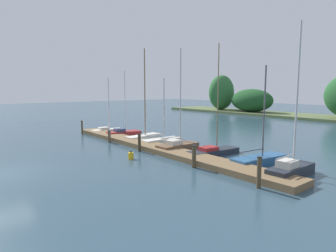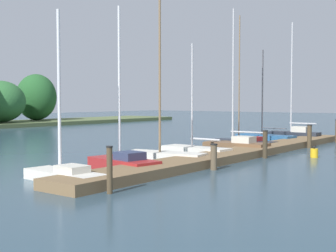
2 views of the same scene
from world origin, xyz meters
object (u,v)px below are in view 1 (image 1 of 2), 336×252
at_px(mooring_piling_4, 259,172).
at_px(mooring_piling_0, 82,127).
at_px(sailboat_1, 124,132).
at_px(sailboat_3, 163,140).
at_px(channel_buoy_0, 131,156).
at_px(sailboat_4, 179,145).
at_px(sailboat_0, 108,129).
at_px(sailboat_5, 215,151).
at_px(sailboat_2, 144,135).
at_px(mooring_piling_2, 139,142).
at_px(mooring_piling_1, 109,136).
at_px(sailboat_7, 292,168).
at_px(mooring_piling_3, 194,156).
at_px(sailboat_6, 261,159).

bearing_deg(mooring_piling_4, mooring_piling_0, 179.85).
bearing_deg(sailboat_1, sailboat_3, -75.89).
distance_m(mooring_piling_0, channel_buoy_0, 11.86).
bearing_deg(sailboat_4, sailboat_1, 86.70).
bearing_deg(sailboat_3, mooring_piling_0, 112.54).
xyz_separation_m(sailboat_0, sailboat_5, (13.80, 0.92, -0.04)).
relative_size(sailboat_2, mooring_piling_2, 6.17).
bearing_deg(sailboat_0, mooring_piling_1, -112.78).
distance_m(sailboat_1, channel_buoy_0, 9.37).
bearing_deg(sailboat_7, sailboat_5, 81.96).
distance_m(sailboat_5, channel_buoy_0, 5.73).
height_order(sailboat_1, mooring_piling_2, sailboat_1).
relative_size(sailboat_7, mooring_piling_3, 5.98).
xyz_separation_m(sailboat_6, mooring_piling_0, (-17.72, -3.78, 0.39)).
relative_size(sailboat_1, sailboat_7, 0.79).
distance_m(mooring_piling_1, mooring_piling_3, 10.15).
distance_m(sailboat_5, mooring_piling_1, 9.32).
height_order(sailboat_5, mooring_piling_3, sailboat_5).
relative_size(sailboat_7, mooring_piling_1, 7.76).
bearing_deg(channel_buoy_0, sailboat_4, 90.66).
bearing_deg(channel_buoy_0, mooring_piling_1, 164.74).
height_order(sailboat_4, mooring_piling_3, sailboat_4).
bearing_deg(mooring_piling_4, sailboat_3, 163.93).
height_order(mooring_piling_1, channel_buoy_0, mooring_piling_1).
distance_m(sailboat_3, mooring_piling_2, 3.36).
height_order(sailboat_0, channel_buoy_0, sailboat_0).
height_order(sailboat_3, mooring_piling_3, sailboat_3).
bearing_deg(mooring_piling_2, sailboat_2, 141.52).
xyz_separation_m(sailboat_0, sailboat_3, (8.44, 0.60, -0.04)).
bearing_deg(mooring_piling_1, sailboat_0, 153.66).
height_order(sailboat_6, mooring_piling_0, sailboat_6).
height_order(sailboat_3, sailboat_5, sailboat_5).
bearing_deg(sailboat_1, sailboat_5, -76.51).
bearing_deg(sailboat_5, sailboat_4, 116.17).
xyz_separation_m(sailboat_3, sailboat_4, (2.77, -0.71, 0.09)).
xyz_separation_m(sailboat_4, channel_buoy_0, (0.05, -4.10, -0.15)).
height_order(sailboat_2, mooring_piling_0, sailboat_2).
relative_size(sailboat_2, mooring_piling_0, 5.83).
distance_m(mooring_piling_0, mooring_piling_1, 5.64).
xyz_separation_m(mooring_piling_3, channel_buoy_0, (-4.04, -1.72, -0.44)).
relative_size(sailboat_3, sailboat_4, 0.73).
bearing_deg(sailboat_7, sailboat_3, 86.74).
bearing_deg(mooring_piling_0, sailboat_0, 79.43).
xyz_separation_m(sailboat_6, mooring_piling_2, (-7.56, -3.71, 0.35)).
bearing_deg(channel_buoy_0, mooring_piling_2, 132.92).
xyz_separation_m(sailboat_1, sailboat_6, (14.26, 1.05, -0.04)).
xyz_separation_m(mooring_piling_2, channel_buoy_0, (1.59, -1.71, -0.43)).
height_order(sailboat_0, sailboat_2, sailboat_2).
bearing_deg(sailboat_7, sailboat_2, 87.44).
relative_size(sailboat_4, mooring_piling_3, 5.63).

